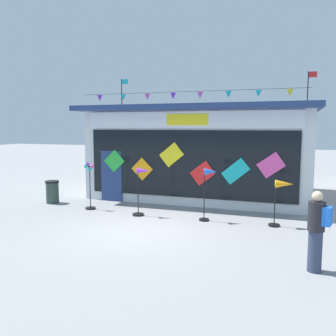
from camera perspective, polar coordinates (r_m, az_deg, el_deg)
The scene contains 8 objects.
ground_plane at distance 10.59m, azimuth -4.58°, elevation -9.75°, with size 80.00×80.00×0.00m, color gray.
kite_shop_building at distance 16.06m, azimuth 5.93°, elevation 2.72°, with size 9.07×6.46×5.15m.
wind_spinner_far_left at distance 13.30m, azimuth -12.17°, elevation -2.79°, with size 0.36×0.36×1.70m.
wind_spinner_left at distance 12.08m, azimuth -4.25°, elevation -3.18°, with size 0.62×0.39×1.61m.
wind_spinner_center_left at distance 11.39m, azimuth 6.37°, elevation -2.49°, with size 0.56×0.32×1.68m.
wind_spinner_center_right at distance 11.21m, azimuth 17.44°, elevation -3.64°, with size 0.69×0.34×1.41m.
person_near_camera at distance 8.07m, azimuth 22.31°, elevation -8.91°, with size 0.47×0.37×1.68m.
trash_bin at distance 14.79m, azimuth -17.67°, elevation -3.57°, with size 0.52×0.52×0.87m.
Camera 1 is at (4.16, -9.27, 2.98)m, focal length 38.88 mm.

